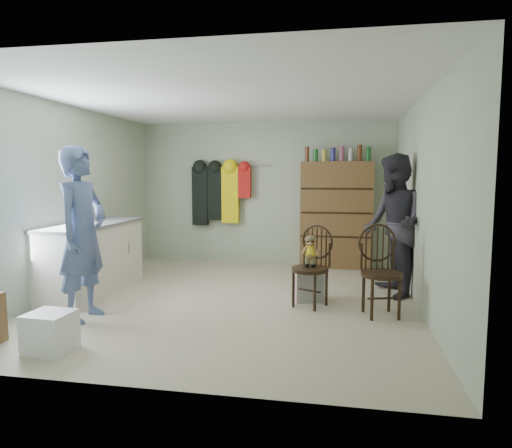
% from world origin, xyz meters
% --- Properties ---
extents(ground_plane, '(5.00, 5.00, 0.00)m').
position_xyz_m(ground_plane, '(0.00, 0.00, 0.00)').
color(ground_plane, beige).
rests_on(ground_plane, ground).
extents(room_walls, '(5.00, 5.00, 5.00)m').
position_xyz_m(room_walls, '(0.00, 0.53, 1.58)').
color(room_walls, '#AEB99B').
rests_on(room_walls, ground).
extents(counter, '(0.64, 1.86, 0.94)m').
position_xyz_m(counter, '(-1.95, 0.00, 0.47)').
color(counter, silver).
rests_on(counter, ground).
extents(plastic_tub, '(0.39, 0.38, 0.36)m').
position_xyz_m(plastic_tub, '(-1.23, -1.98, 0.18)').
color(plastic_tub, white).
rests_on(plastic_tub, ground).
extents(chair_front, '(0.58, 0.58, 0.98)m').
position_xyz_m(chair_front, '(0.99, -0.10, 0.56)').
color(chair_front, black).
rests_on(chair_front, ground).
extents(chair_far, '(0.55, 0.55, 1.03)m').
position_xyz_m(chair_far, '(1.77, -0.32, 0.55)').
color(chair_far, black).
rests_on(chair_far, ground).
extents(striped_bag, '(0.42, 0.37, 0.37)m').
position_xyz_m(striped_bag, '(0.93, 0.12, 0.19)').
color(striped_bag, '#E58072').
rests_on(striped_bag, ground).
extents(person_left, '(0.50, 0.72, 1.89)m').
position_xyz_m(person_left, '(-1.44, -1.05, 0.95)').
color(person_left, '#4D5F8E').
rests_on(person_left, ground).
extents(person_right, '(0.88, 1.03, 1.86)m').
position_xyz_m(person_right, '(2.00, 0.56, 0.93)').
color(person_right, '#2D2B33').
rests_on(person_right, ground).
extents(dresser, '(1.20, 0.39, 2.07)m').
position_xyz_m(dresser, '(1.25, 2.30, 0.91)').
color(dresser, brown).
rests_on(dresser, ground).
extents(coat_rack, '(1.42, 0.12, 1.09)m').
position_xyz_m(coat_rack, '(-0.83, 2.38, 1.25)').
color(coat_rack, '#99999E').
rests_on(coat_rack, ground).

